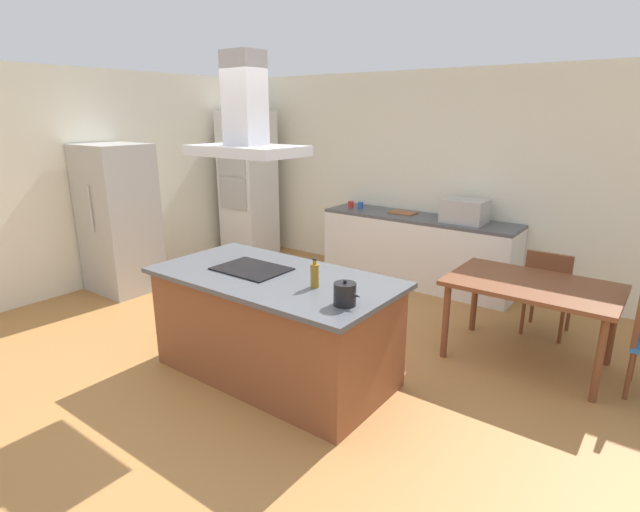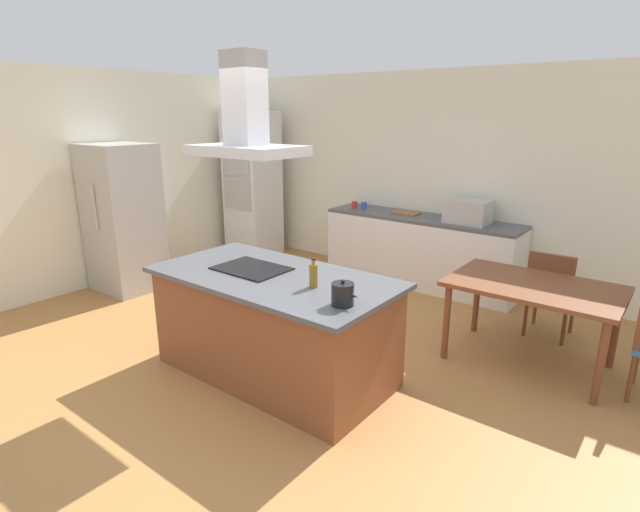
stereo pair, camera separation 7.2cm
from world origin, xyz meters
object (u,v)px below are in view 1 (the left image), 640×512
refrigerator (119,219)px  olive_oil_bottle (315,275)px  range_hood (246,123)px  tea_kettle (345,294)px  coffee_mug_blue (361,205)px  countertop_microwave (465,211)px  coffee_mug_red (351,204)px  wall_oven_stack (248,184)px  cooktop (252,269)px  dining_table (532,292)px  cutting_board (403,213)px  chair_facing_back_wall (548,288)px

refrigerator → olive_oil_bottle: bearing=-8.1°
range_hood → refrigerator: bearing=170.4°
tea_kettle → coffee_mug_blue: bearing=120.5°
refrigerator → countertop_microwave: bearing=34.8°
olive_oil_bottle → coffee_mug_blue: (-1.43, 2.92, -0.05)m
coffee_mug_red → coffee_mug_blue: size_ratio=1.00×
tea_kettle → range_hood: bearing=170.0°
countertop_microwave → wall_oven_stack: bearing=-176.1°
countertop_microwave → range_hood: 3.16m
cooktop → olive_oil_bottle: olive_oil_bottle is taller
countertop_microwave → coffee_mug_blue: (-1.48, 0.01, -0.09)m
countertop_microwave → refrigerator: refrigerator is taller
tea_kettle → olive_oil_bottle: (-0.39, 0.16, 0.02)m
wall_oven_stack → dining_table: 4.71m
cooktop → countertop_microwave: countertop_microwave is taller
tea_kettle → olive_oil_bottle: 0.42m
olive_oil_bottle → coffee_mug_red: bearing=118.5°
tea_kettle → wall_oven_stack: (-3.73, 2.84, 0.12)m
tea_kettle → cutting_board: 3.34m
refrigerator → dining_table: (4.64, 1.07, -0.24)m
coffee_mug_blue → refrigerator: 3.15m
tea_kettle → wall_oven_stack: size_ratio=0.10×
tea_kettle → countertop_microwave: size_ratio=0.42×
cooktop → coffee_mug_blue: (-0.74, 2.89, 0.04)m
dining_table → wall_oven_stack: bearing=166.3°
dining_table → cooktop: bearing=-141.2°
chair_facing_back_wall → olive_oil_bottle: bearing=-118.6°
coffee_mug_blue → cutting_board: bearing=3.3°
olive_oil_bottle → chair_facing_back_wall: olive_oil_bottle is taller
coffee_mug_blue → coffee_mug_red: bearing=-168.7°
chair_facing_back_wall → range_hood: range_hood is taller
cooktop → coffee_mug_blue: coffee_mug_blue is taller
cooktop → refrigerator: refrigerator is taller
coffee_mug_blue → chair_facing_back_wall: 2.77m
tea_kettle → refrigerator: 3.87m
cooktop → dining_table: bearing=38.8°
countertop_microwave → chair_facing_back_wall: bearing=-30.6°
olive_oil_bottle → wall_oven_stack: size_ratio=0.10×
cutting_board → dining_table: bearing=-34.9°
cooktop → tea_kettle: bearing=-10.0°
wall_oven_stack → tea_kettle: bearing=-37.2°
cooktop → coffee_mug_red: 3.00m
cooktop → countertop_microwave: size_ratio=1.20×
coffee_mug_red → dining_table: bearing=-25.6°
coffee_mug_blue → range_hood: 3.20m
tea_kettle → coffee_mug_blue: 3.58m
coffee_mug_blue → cutting_board: (0.63, 0.04, -0.04)m
cutting_board → dining_table: 2.46m
wall_oven_stack → dining_table: bearing=-13.7°
olive_oil_bottle → coffee_mug_blue: olive_oil_bottle is taller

